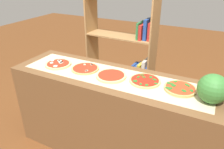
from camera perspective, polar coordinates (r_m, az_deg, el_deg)
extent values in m
plane|color=brown|center=(2.56, 0.00, -19.03)|extent=(12.00, 12.00, 0.00)
cube|color=brown|center=(2.26, 0.00, -10.88)|extent=(2.00, 0.59, 0.91)
cube|color=beige|center=(2.01, 0.00, -0.48)|extent=(1.79, 0.41, 0.00)
cylinder|color=#E5C17F|center=(2.31, -13.99, 2.65)|extent=(0.27, 0.27, 0.02)
cylinder|color=red|center=(2.31, -14.01, 2.89)|extent=(0.23, 0.23, 0.00)
cylinder|color=#EFE5CC|center=(2.38, -15.36, 3.59)|extent=(0.03, 0.03, 0.00)
cylinder|color=#EFE5CC|center=(2.31, -13.17, 3.16)|extent=(0.04, 0.04, 0.00)
cylinder|color=#EFE5CC|center=(2.35, -13.57, 3.47)|extent=(0.04, 0.04, 0.00)
cylinder|color=#EFE5CC|center=(2.36, -13.84, 3.57)|extent=(0.03, 0.03, 0.00)
cylinder|color=#EFE5CC|center=(2.23, -14.67, 2.15)|extent=(0.04, 0.04, 0.00)
cylinder|color=#EFE5CC|center=(2.32, -15.61, 2.98)|extent=(0.04, 0.04, 0.00)
cylinder|color=#EFE5CC|center=(2.31, -13.31, 3.07)|extent=(0.05, 0.05, 0.00)
cylinder|color=tan|center=(2.16, -7.07, 1.55)|extent=(0.27, 0.27, 0.01)
cylinder|color=red|center=(2.16, -7.08, 1.76)|extent=(0.24, 0.24, 0.00)
cylinder|color=#C6B28E|center=(2.22, -5.39, 2.65)|extent=(0.03, 0.03, 0.01)
cylinder|color=#C6B28E|center=(2.08, -6.84, 0.90)|extent=(0.02, 0.02, 0.01)
cylinder|color=#C6B28E|center=(2.22, -7.20, 2.62)|extent=(0.03, 0.03, 0.01)
cylinder|color=#C6B28E|center=(2.09, -6.70, 1.01)|extent=(0.03, 0.03, 0.01)
cylinder|color=#C6B28E|center=(2.22, -5.34, 2.71)|extent=(0.03, 0.03, 0.01)
cylinder|color=#C6B28E|center=(2.22, -5.27, 2.63)|extent=(0.02, 0.02, 0.01)
cylinder|color=#E5C17F|center=(1.99, -0.23, -0.39)|extent=(0.28, 0.28, 0.02)
cylinder|color=red|center=(1.99, -0.23, -0.07)|extent=(0.24, 0.24, 0.00)
cylinder|color=#DBB26B|center=(1.94, 8.64, -1.64)|extent=(0.27, 0.27, 0.02)
cylinder|color=#AD2314|center=(1.93, 8.66, -1.38)|extent=(0.24, 0.24, 0.00)
ellipsoid|color=#286B23|center=(1.88, 11.47, -2.30)|extent=(0.04, 0.03, 0.00)
ellipsoid|color=#286B23|center=(1.97, 8.40, -0.66)|extent=(0.03, 0.03, 0.00)
ellipsoid|color=#286B23|center=(2.01, 7.96, -0.11)|extent=(0.05, 0.04, 0.00)
ellipsoid|color=#286B23|center=(1.85, 7.54, -2.46)|extent=(0.04, 0.05, 0.00)
ellipsoid|color=#286B23|center=(1.98, 10.16, -0.67)|extent=(0.04, 0.05, 0.00)
ellipsoid|color=#286B23|center=(1.94, 11.10, -1.29)|extent=(0.05, 0.04, 0.00)
ellipsoid|color=#286B23|center=(1.90, 6.10, -1.64)|extent=(0.04, 0.05, 0.00)
ellipsoid|color=#286B23|center=(1.97, 6.95, -0.64)|extent=(0.02, 0.04, 0.00)
ellipsoid|color=#286B23|center=(1.84, 9.12, -2.73)|extent=(0.03, 0.04, 0.00)
ellipsoid|color=#286B23|center=(1.89, 6.07, -1.75)|extent=(0.05, 0.04, 0.00)
cylinder|color=tan|center=(1.88, 17.49, -3.58)|extent=(0.26, 0.26, 0.02)
cylinder|color=red|center=(1.87, 17.53, -3.27)|extent=(0.24, 0.24, 0.00)
ellipsoid|color=#286B23|center=(1.83, 14.39, -3.34)|extent=(0.04, 0.04, 0.00)
ellipsoid|color=#286B23|center=(1.94, 16.36, -1.78)|extent=(0.04, 0.04, 0.00)
ellipsoid|color=#286B23|center=(1.88, 15.94, -2.79)|extent=(0.05, 0.06, 0.00)
ellipsoid|color=#286B23|center=(1.90, 15.49, -2.39)|extent=(0.05, 0.05, 0.00)
ellipsoid|color=#286B23|center=(1.85, 20.29, -4.00)|extent=(0.03, 0.05, 0.00)
ellipsoid|color=#286B23|center=(1.85, 20.05, -3.91)|extent=(0.03, 0.04, 0.00)
ellipsoid|color=#286B23|center=(1.91, 14.69, -2.16)|extent=(0.05, 0.05, 0.00)
ellipsoid|color=#286B23|center=(1.91, 19.40, -2.73)|extent=(0.05, 0.05, 0.00)
ellipsoid|color=#286B23|center=(1.83, 15.15, -3.45)|extent=(0.05, 0.05, 0.00)
ellipsoid|color=#286B23|center=(1.82, 14.82, -3.68)|extent=(0.04, 0.04, 0.00)
ellipsoid|color=#286B23|center=(1.82, 18.38, -4.06)|extent=(0.06, 0.06, 0.00)
ellipsoid|color=#286B23|center=(1.92, 19.05, -2.53)|extent=(0.05, 0.05, 0.00)
sphere|color=#387A33|center=(1.75, 24.99, -3.42)|extent=(0.22, 0.22, 0.22)
cube|color=#A87A47|center=(2.75, 10.46, 3.55)|extent=(0.03, 0.29, 1.55)
cube|color=#A87A47|center=(3.12, -5.17, 6.66)|extent=(0.03, 0.29, 1.55)
cube|color=#A87A47|center=(3.26, 1.94, -7.43)|extent=(0.88, 0.32, 0.02)
cube|color=#753384|center=(3.07, 8.82, -7.85)|extent=(0.04, 0.20, 0.18)
cube|color=#47423D|center=(3.07, 8.24, -7.23)|extent=(0.03, 0.17, 0.24)
cube|color=#47423D|center=(3.09, 7.52, -7.32)|extent=(0.04, 0.23, 0.20)
cube|color=orange|center=(3.10, 6.67, -7.05)|extent=(0.04, 0.17, 0.21)
cube|color=#234799|center=(3.10, 6.03, -6.48)|extent=(0.03, 0.19, 0.26)
cube|color=#B22823|center=(3.13, 5.26, -6.82)|extent=(0.04, 0.20, 0.19)
cube|color=#B22823|center=(3.14, 4.43, -6.44)|extent=(0.05, 0.20, 0.21)
cube|color=#A87A47|center=(3.01, 2.09, 0.70)|extent=(0.88, 0.32, 0.02)
cube|color=#234799|center=(2.83, 9.50, 0.59)|extent=(0.04, 0.20, 0.16)
cube|color=silver|center=(2.82, 8.76, 1.53)|extent=(0.05, 0.19, 0.24)
cube|color=gold|center=(2.85, 7.69, 1.31)|extent=(0.05, 0.23, 0.19)
cube|color=#234799|center=(2.87, 6.86, 1.24)|extent=(0.04, 0.22, 0.17)
cube|color=#234799|center=(2.88, 6.00, 1.39)|extent=(0.04, 0.16, 0.16)
cube|color=#A87A47|center=(2.82, 2.26, 10.10)|extent=(0.88, 0.32, 0.02)
cube|color=#B22823|center=(2.64, 10.29, 11.15)|extent=(0.05, 0.16, 0.21)
cube|color=#234799|center=(2.65, 9.25, 11.67)|extent=(0.05, 0.18, 0.24)
cube|color=#B22823|center=(2.68, 8.16, 11.16)|extent=(0.04, 0.22, 0.18)
cube|color=#2D753D|center=(2.69, 7.42, 11.50)|extent=(0.03, 0.21, 0.20)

